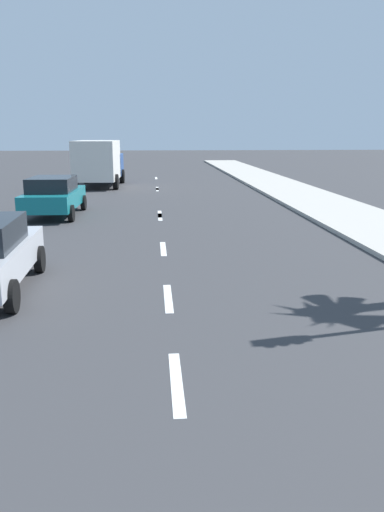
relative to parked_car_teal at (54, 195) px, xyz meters
name	(u,v)px	position (x,y,z in m)	size (l,w,h in m)	color
ground_plane	(161,230)	(4.23, -3.44, -0.84)	(160.00, 160.00, 0.00)	#38383A
sidewalk_strip	(352,216)	(11.76, -1.44, -0.77)	(3.60, 80.00, 0.14)	#B2ADA3
lane_stripe_2	(177,382)	(4.23, -14.31, -0.84)	(0.16, 1.80, 0.01)	white
lane_stripe_3	(168,298)	(4.23, -10.75, -0.84)	(0.16, 1.80, 0.01)	white
lane_stripe_4	(163,249)	(4.23, -6.26, -0.84)	(0.16, 1.80, 0.01)	white
lane_stripe_5	(160,217)	(4.23, -0.60, -0.84)	(0.16, 1.80, 0.01)	white
lane_stripe_6	(160,214)	(4.23, 0.13, -0.84)	(0.16, 1.80, 0.01)	white
lane_stripe_7	(157,189)	(4.23, 9.36, -0.84)	(0.16, 1.80, 0.01)	white
lane_stripe_8	(157,188)	(4.23, 9.96, -0.84)	(0.16, 1.80, 0.01)	white
lane_stripe_9	(156,178)	(4.23, 17.01, -0.84)	(0.16, 1.80, 0.01)	white
parked_car_teal	(54,195)	(0.00, 0.00, 0.00)	(2.11, 4.43, 1.57)	#14727A
delivery_truck	(99,162)	(0.67, 11.44, 0.66)	(2.86, 6.33, 2.80)	#23478C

